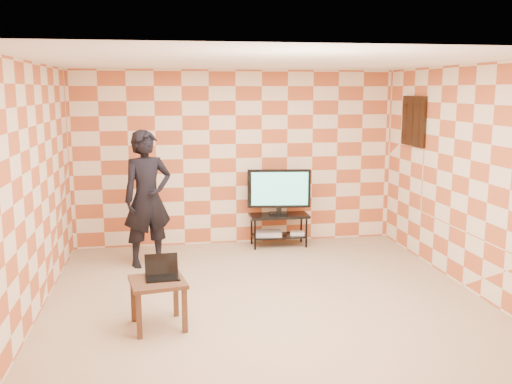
# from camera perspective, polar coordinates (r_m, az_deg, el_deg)

# --- Properties ---
(floor) EXTENTS (5.00, 5.00, 0.00)m
(floor) POSITION_cam_1_polar(r_m,az_deg,el_deg) (6.78, 0.85, -10.50)
(floor) COLOR tan
(floor) RESTS_ON ground
(wall_back) EXTENTS (5.00, 0.02, 2.70)m
(wall_back) POSITION_cam_1_polar(r_m,az_deg,el_deg) (8.88, -2.02, 3.41)
(wall_back) COLOR beige
(wall_back) RESTS_ON ground
(wall_front) EXTENTS (5.00, 0.02, 2.70)m
(wall_front) POSITION_cam_1_polar(r_m,az_deg,el_deg) (4.05, 7.26, -4.86)
(wall_front) COLOR beige
(wall_front) RESTS_ON ground
(wall_left) EXTENTS (0.02, 5.00, 2.70)m
(wall_left) POSITION_cam_1_polar(r_m,az_deg,el_deg) (6.47, -21.45, 0.18)
(wall_left) COLOR beige
(wall_left) RESTS_ON ground
(wall_right) EXTENTS (0.02, 5.00, 2.70)m
(wall_right) POSITION_cam_1_polar(r_m,az_deg,el_deg) (7.30, 20.57, 1.29)
(wall_right) COLOR beige
(wall_right) RESTS_ON ground
(ceiling) EXTENTS (5.00, 5.00, 0.02)m
(ceiling) POSITION_cam_1_polar(r_m,az_deg,el_deg) (6.35, 0.91, 12.93)
(ceiling) COLOR white
(ceiling) RESTS_ON wall_back
(wall_art) EXTENTS (0.04, 0.72, 0.72)m
(wall_art) POSITION_cam_1_polar(r_m,az_deg,el_deg) (8.60, 15.49, 6.84)
(wall_art) COLOR black
(wall_art) RESTS_ON wall_right
(tv_stand) EXTENTS (0.91, 0.41, 0.50)m
(tv_stand) POSITION_cam_1_polar(r_m,az_deg,el_deg) (8.84, 2.29, -3.12)
(tv_stand) COLOR black
(tv_stand) RESTS_ON floor
(tv) EXTENTS (0.97, 0.22, 0.70)m
(tv) POSITION_cam_1_polar(r_m,az_deg,el_deg) (8.73, 2.32, 0.24)
(tv) COLOR black
(tv) RESTS_ON tv_stand
(dvd_player) EXTENTS (0.45, 0.35, 0.07)m
(dvd_player) POSITION_cam_1_polar(r_m,az_deg,el_deg) (8.84, 1.20, -4.16)
(dvd_player) COLOR #ADACAF
(dvd_player) RESTS_ON tv_stand
(game_console) EXTENTS (0.24, 0.20, 0.05)m
(game_console) POSITION_cam_1_polar(r_m,az_deg,el_deg) (8.91, 4.15, -4.13)
(game_console) COLOR silver
(game_console) RESTS_ON tv_stand
(side_table) EXTENTS (0.62, 0.62, 0.50)m
(side_table) POSITION_cam_1_polar(r_m,az_deg,el_deg) (5.94, -9.79, -9.49)
(side_table) COLOR #362312
(side_table) RESTS_ON floor
(laptop) EXTENTS (0.36, 0.29, 0.23)m
(laptop) POSITION_cam_1_polar(r_m,az_deg,el_deg) (5.98, -9.37, -7.94)
(laptop) COLOR black
(laptop) RESTS_ON side_table
(person) EXTENTS (0.80, 0.66, 1.87)m
(person) POSITION_cam_1_polar(r_m,az_deg,el_deg) (7.90, -10.80, -0.65)
(person) COLOR black
(person) RESTS_ON floor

